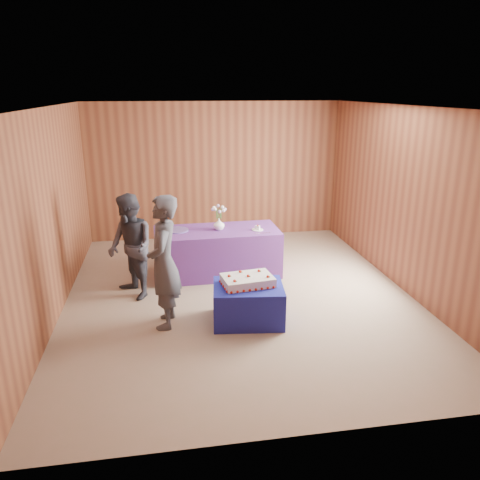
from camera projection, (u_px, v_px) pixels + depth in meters
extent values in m
plane|color=#886E5E|center=(239.00, 295.00, 6.94)|extent=(6.00, 6.00, 0.00)
cube|color=brown|center=(215.00, 171.00, 9.34)|extent=(5.00, 0.04, 2.70)
cube|color=brown|center=(300.00, 297.00, 3.71)|extent=(5.00, 0.04, 2.70)
cube|color=brown|center=(51.00, 214.00, 6.13)|extent=(0.04, 6.00, 2.70)
cube|color=brown|center=(406.00, 200.00, 6.91)|extent=(0.04, 6.00, 2.70)
cube|color=white|center=(239.00, 107.00, 6.10)|extent=(5.00, 6.00, 0.04)
cube|color=navy|center=(248.00, 303.00, 6.11)|extent=(0.98, 0.80, 0.50)
cube|color=#5C2D7E|center=(217.00, 252.00, 7.66)|extent=(2.02, 0.94, 0.75)
cube|color=silver|center=(248.00, 280.00, 6.05)|extent=(0.69, 0.51, 0.12)
sphere|color=#B81D0E|center=(228.00, 293.00, 5.78)|extent=(0.03, 0.03, 0.03)
sphere|color=#B81D0E|center=(277.00, 287.00, 5.96)|extent=(0.03, 0.03, 0.03)
sphere|color=#B81D0E|center=(219.00, 280.00, 6.16)|extent=(0.03, 0.03, 0.03)
sphere|color=#B81D0E|center=(265.00, 275.00, 6.34)|extent=(0.03, 0.03, 0.03)
sphere|color=#B81D0E|center=(236.00, 280.00, 5.87)|extent=(0.04, 0.04, 0.04)
cone|color=#135414|center=(238.00, 280.00, 5.88)|extent=(0.02, 0.03, 0.03)
sphere|color=#B81D0E|center=(258.00, 271.00, 6.16)|extent=(0.04, 0.04, 0.04)
cone|color=#135414|center=(260.00, 272.00, 6.17)|extent=(0.02, 0.03, 0.03)
sphere|color=#B81D0E|center=(248.00, 275.00, 6.02)|extent=(0.04, 0.04, 0.04)
cone|color=#135414|center=(250.00, 276.00, 6.03)|extent=(0.02, 0.03, 0.03)
imported|color=white|center=(219.00, 224.00, 7.53)|extent=(0.21, 0.21, 0.19)
cylinder|color=#2B6B2B|center=(221.00, 214.00, 7.48)|extent=(0.01, 0.01, 0.16)
sphere|color=#B89AC7|center=(225.00, 209.00, 7.47)|extent=(0.05, 0.05, 0.05)
cylinder|color=#2B6B2B|center=(220.00, 213.00, 7.51)|extent=(0.01, 0.01, 0.16)
sphere|color=white|center=(223.00, 208.00, 7.53)|extent=(0.05, 0.05, 0.05)
cylinder|color=#2B6B2B|center=(219.00, 213.00, 7.51)|extent=(0.01, 0.01, 0.16)
sphere|color=#B89AC7|center=(218.00, 207.00, 7.54)|extent=(0.05, 0.05, 0.05)
cylinder|color=#2B6B2B|center=(217.00, 213.00, 7.50)|extent=(0.01, 0.01, 0.16)
sphere|color=white|center=(214.00, 208.00, 7.51)|extent=(0.05, 0.05, 0.05)
cylinder|color=#2B6B2B|center=(216.00, 214.00, 7.47)|extent=(0.01, 0.01, 0.16)
sphere|color=#B89AC7|center=(213.00, 209.00, 7.44)|extent=(0.05, 0.05, 0.05)
cylinder|color=#2B6B2B|center=(217.00, 214.00, 7.45)|extent=(0.01, 0.01, 0.16)
sphere|color=white|center=(215.00, 210.00, 7.38)|extent=(0.05, 0.05, 0.05)
cylinder|color=#2B6B2B|center=(219.00, 214.00, 7.44)|extent=(0.01, 0.01, 0.16)
sphere|color=#B89AC7|center=(220.00, 210.00, 7.36)|extent=(0.05, 0.05, 0.05)
cylinder|color=#2B6B2B|center=(221.00, 214.00, 7.46)|extent=(0.01, 0.01, 0.16)
sphere|color=white|center=(224.00, 210.00, 7.40)|extent=(0.05, 0.05, 0.05)
cylinder|color=#614B97|center=(177.00, 230.00, 7.50)|extent=(0.41, 0.41, 0.02)
cylinder|color=silver|center=(257.00, 230.00, 7.54)|extent=(0.23, 0.23, 0.01)
cube|color=silver|center=(257.00, 228.00, 7.53)|extent=(0.09, 0.09, 0.06)
sphere|color=#B81D0E|center=(258.00, 225.00, 7.49)|extent=(0.02, 0.02, 0.02)
cube|color=silver|center=(262.00, 233.00, 7.37)|extent=(0.26, 0.03, 0.00)
imported|color=#3C3E47|center=(164.00, 262.00, 5.83)|extent=(0.48, 0.67, 1.71)
imported|color=#33323D|center=(131.00, 247.00, 6.68)|extent=(0.87, 0.93, 1.53)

